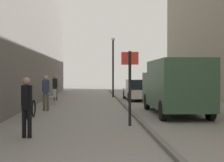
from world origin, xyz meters
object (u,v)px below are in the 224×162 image
at_px(pedestrian_main_foreground, 46,90).
at_px(bicycle_leaning, 31,109).
at_px(pedestrian_far_crossing, 55,86).
at_px(lamp_post, 113,63).
at_px(parked_car, 138,90).
at_px(street_sign_post, 130,81).
at_px(cafe_chair_near_window, 53,96).
at_px(pedestrian_mid_block, 27,103).
at_px(delivery_van, 174,86).

distance_m(pedestrian_main_foreground, bicycle_leaning, 2.80).
relative_size(pedestrian_far_crossing, lamp_post, 0.37).
relative_size(parked_car, bicycle_leaning, 2.39).
height_order(pedestrian_far_crossing, lamp_post, lamp_post).
distance_m(street_sign_post, bicycle_leaning, 4.46).
relative_size(pedestrian_far_crossing, street_sign_post, 0.68).
xyz_separation_m(parked_car, street_sign_post, (-1.89, -11.09, 0.83)).
height_order(parked_car, lamp_post, lamp_post).
relative_size(bicycle_leaning, cafe_chair_near_window, 1.88).
bearing_deg(lamp_post, cafe_chair_near_window, -123.51).
relative_size(pedestrian_mid_block, street_sign_post, 0.65).
bearing_deg(pedestrian_main_foreground, cafe_chair_near_window, 85.28).
distance_m(delivery_van, cafe_chair_near_window, 7.76).
distance_m(pedestrian_mid_block, lamp_post, 16.11).
bearing_deg(pedestrian_main_foreground, delivery_van, -21.74).
relative_size(pedestrian_far_crossing, delivery_van, 0.31).
distance_m(pedestrian_far_crossing, delivery_van, 10.24).
bearing_deg(delivery_van, pedestrian_main_foreground, 164.87).
bearing_deg(parked_car, pedestrian_main_foreground, -131.76).
bearing_deg(pedestrian_far_crossing, street_sign_post, -89.57).
distance_m(pedestrian_main_foreground, street_sign_post, 5.99).
bearing_deg(cafe_chair_near_window, pedestrian_main_foreground, -162.69).
bearing_deg(bicycle_leaning, cafe_chair_near_window, 89.00).
relative_size(pedestrian_mid_block, bicycle_leaning, 0.96).
distance_m(delivery_van, parked_car, 8.10).
bearing_deg(street_sign_post, pedestrian_far_crossing, -54.76).
xyz_separation_m(pedestrian_main_foreground, street_sign_post, (3.63, -4.74, 0.54)).
xyz_separation_m(pedestrian_main_foreground, pedestrian_mid_block, (0.50, -6.62, -0.03)).
distance_m(parked_car, lamp_post, 3.73).
relative_size(street_sign_post, cafe_chair_near_window, 2.77).
bearing_deg(parked_car, pedestrian_mid_block, -111.93).
bearing_deg(pedestrian_far_crossing, bicycle_leaning, -108.26).
height_order(pedestrian_main_foreground, pedestrian_far_crossing, pedestrian_far_crossing).
relative_size(pedestrian_mid_block, cafe_chair_near_window, 1.81).
distance_m(pedestrian_main_foreground, lamp_post, 9.98).
distance_m(pedestrian_main_foreground, pedestrian_far_crossing, 6.33).
height_order(parked_car, bicycle_leaning, parked_car).
bearing_deg(street_sign_post, parked_car, -84.23).
height_order(pedestrian_main_foreground, delivery_van, delivery_van).
height_order(street_sign_post, lamp_post, lamp_post).
bearing_deg(delivery_van, street_sign_post, -127.31).
xyz_separation_m(street_sign_post, bicycle_leaning, (-3.81, 2.02, -1.16)).
bearing_deg(pedestrian_far_crossing, delivery_van, -71.03).
height_order(street_sign_post, cafe_chair_near_window, street_sign_post).
bearing_deg(lamp_post, parked_car, -58.51).
height_order(delivery_van, cafe_chair_near_window, delivery_van).
height_order(delivery_van, parked_car, delivery_van).
xyz_separation_m(street_sign_post, lamp_post, (0.25, 13.77, 1.18)).
xyz_separation_m(delivery_van, street_sign_post, (-2.37, -3.03, 0.25)).
distance_m(pedestrian_far_crossing, parked_car, 5.88).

